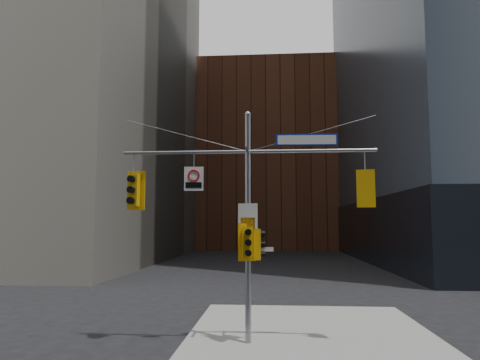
# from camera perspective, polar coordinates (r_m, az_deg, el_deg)

# --- Properties ---
(sidewalk_corner) EXTENTS (8.00, 8.00, 0.15)m
(sidewalk_corner) POSITION_cam_1_polar(r_m,az_deg,el_deg) (15.80, 9.22, -19.15)
(sidewalk_corner) COLOR gray
(sidewalk_corner) RESTS_ON ground
(brick_midrise) EXTENTS (26.00, 20.00, 28.00)m
(brick_midrise) POSITION_cam_1_polar(r_m,az_deg,el_deg) (70.08, 3.59, 2.59)
(brick_midrise) COLOR brown
(brick_midrise) RESTS_ON ground
(signal_assembly) EXTENTS (8.00, 0.80, 7.30)m
(signal_assembly) POSITION_cam_1_polar(r_m,az_deg,el_deg) (13.35, 1.07, -2.91)
(signal_assembly) COLOR gray
(signal_assembly) RESTS_ON ground
(traffic_light_west_arm) EXTENTS (0.61, 0.53, 1.27)m
(traffic_light_west_arm) POSITION_cam_1_polar(r_m,az_deg,el_deg) (14.07, -13.98, -1.32)
(traffic_light_west_arm) COLOR #EEAA0C
(traffic_light_west_arm) RESTS_ON ground
(traffic_light_east_arm) EXTENTS (0.55, 0.48, 1.15)m
(traffic_light_east_arm) POSITION_cam_1_polar(r_m,az_deg,el_deg) (13.67, 16.40, -1.13)
(traffic_light_east_arm) COLOR #EEAA0C
(traffic_light_east_arm) RESTS_ON ground
(traffic_light_pole_side) EXTENTS (0.38, 0.32, 0.94)m
(traffic_light_pole_side) POSITION_cam_1_polar(r_m,az_deg,el_deg) (13.35, 2.47, -8.58)
(traffic_light_pole_side) COLOR #EEAA0C
(traffic_light_pole_side) RESTS_ON ground
(traffic_light_pole_front) EXTENTS (0.54, 0.48, 1.14)m
(traffic_light_pole_front) POSITION_cam_1_polar(r_m,az_deg,el_deg) (13.08, 1.01, -8.31)
(traffic_light_pole_front) COLOR #EEAA0C
(traffic_light_pole_front) RESTS_ON ground
(street_sign_blade) EXTENTS (1.94, 0.12, 0.38)m
(street_sign_blade) POSITION_cam_1_polar(r_m,az_deg,el_deg) (13.62, 8.89, 5.31)
(street_sign_blade) COLOR navy
(street_sign_blade) RESTS_ON ground
(regulatory_sign_arm) EXTENTS (0.61, 0.09, 0.76)m
(regulatory_sign_arm) POSITION_cam_1_polar(r_m,az_deg,el_deg) (13.59, -6.19, 0.28)
(regulatory_sign_arm) COLOR silver
(regulatory_sign_arm) RESTS_ON ground
(regulatory_sign_pole) EXTENTS (0.60, 0.09, 0.79)m
(regulatory_sign_pole) POSITION_cam_1_polar(r_m,az_deg,el_deg) (13.22, 1.05, -4.93)
(regulatory_sign_pole) COLOR silver
(regulatory_sign_pole) RESTS_ON ground
(street_blade_ew) EXTENTS (0.67, 0.05, 0.13)m
(street_blade_ew) POSITION_cam_1_polar(r_m,az_deg,el_deg) (13.35, 3.04, -9.21)
(street_blade_ew) COLOR silver
(street_blade_ew) RESTS_ON ground
(street_blade_ns) EXTENTS (0.11, 0.77, 0.15)m
(street_blade_ns) POSITION_cam_1_polar(r_m,az_deg,el_deg) (13.81, 1.19, -9.20)
(street_blade_ns) COLOR #145926
(street_blade_ns) RESTS_ON ground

